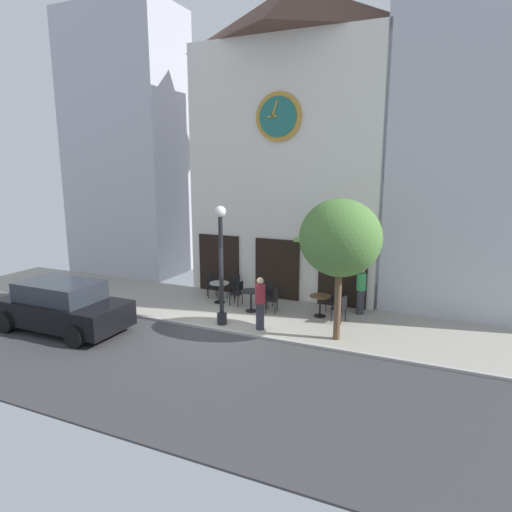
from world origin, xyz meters
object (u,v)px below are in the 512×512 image
cafe_chair_mid_row (274,298)px  cafe_chair_right_end (335,297)px  cafe_table_near_door (320,302)px  street_lamp (221,265)px  pedestrian_green (361,290)px  parked_car_black (62,306)px  cafe_chair_left_end (238,291)px  cafe_chair_facing_street (212,283)px  cafe_table_center_left (251,296)px  cafe_chair_near_tree (341,307)px  cafe_chair_facing_wall (234,284)px  pedestrian_maroon (260,303)px  cafe_chair_under_awning (267,292)px  street_tree (340,238)px  cafe_table_near_curb (219,288)px

cafe_chair_mid_row → cafe_chair_right_end: bearing=27.2°
cafe_table_near_door → street_lamp: bearing=-143.5°
cafe_chair_right_end → pedestrian_green: bearing=8.0°
pedestrian_green → parked_car_black: (-8.19, -5.29, -0.10)m
cafe_chair_mid_row → cafe_chair_left_end: bearing=171.8°
cafe_chair_left_end → cafe_chair_mid_row: 1.51m
cafe_chair_facing_street → pedestrian_green: bearing=3.0°
cafe_chair_left_end → cafe_chair_facing_street: size_ratio=1.00×
cafe_table_center_left → cafe_chair_near_tree: cafe_chair_near_tree is taller
pedestrian_green → cafe_chair_facing_wall: bearing=-179.8°
cafe_chair_mid_row → cafe_chair_right_end: 2.13m
pedestrian_maroon → pedestrian_green: same height
cafe_chair_mid_row → cafe_chair_near_tree: 2.37m
cafe_chair_under_awning → cafe_chair_facing_street: same height
cafe_chair_left_end → parked_car_black: 5.90m
pedestrian_green → street_tree: bearing=-94.2°
cafe_table_near_curb → cafe_table_center_left: bearing=-16.1°
cafe_table_near_door → cafe_chair_facing_street: bearing=173.2°
cafe_chair_left_end → cafe_chair_right_end: (3.39, 0.76, 0.00)m
cafe_table_near_curb → cafe_chair_near_tree: cafe_chair_near_tree is taller
cafe_chair_facing_street → parked_car_black: bearing=-116.6°
parked_car_black → cafe_chair_left_end: bearing=48.3°
pedestrian_maroon → cafe_chair_under_awning: bearing=107.0°
cafe_chair_facing_wall → pedestrian_maroon: bearing=-50.1°
cafe_chair_facing_wall → cafe_chair_facing_street: same height
cafe_table_center_left → cafe_chair_facing_wall: (-1.31, 1.28, -0.01)m
cafe_chair_mid_row → cafe_chair_under_awning: bearing=130.0°
cafe_table_near_curb → cafe_chair_under_awning: cafe_chair_under_awning is taller
pedestrian_maroon → cafe_chair_left_end: bearing=132.2°
parked_car_black → cafe_table_near_curb: bearing=54.7°
street_tree → pedestrian_maroon: bearing=-175.7°
cafe_chair_facing_wall → pedestrian_green: pedestrian_green is taller
street_tree → pedestrian_green: (0.19, 2.57, -2.15)m
street_lamp → cafe_chair_facing_wall: street_lamp is taller
cafe_chair_near_tree → cafe_chair_under_awning: size_ratio=1.00×
cafe_chair_under_awning → parked_car_black: 6.86m
cafe_chair_right_end → cafe_table_near_door: bearing=-114.0°
pedestrian_maroon → pedestrian_green: size_ratio=1.00×
street_lamp → cafe_table_center_left: street_lamp is taller
street_lamp → cafe_chair_facing_wall: bearing=109.2°
cafe_chair_facing_wall → cafe_chair_facing_street: 0.88m
cafe_chair_mid_row → cafe_chair_near_tree: bearing=-1.0°
cafe_chair_mid_row → pedestrian_maroon: 1.69m
cafe_chair_under_awning → pedestrian_maroon: size_ratio=0.54×
street_tree → cafe_chair_facing_wall: bearing=151.3°
cafe_chair_left_end → cafe_chair_under_awning: same height
cafe_table_center_left → cafe_chair_near_tree: 3.15m
cafe_chair_near_tree → parked_car_black: 8.82m
street_tree → cafe_chair_under_awning: street_tree is taller
cafe_table_near_door → pedestrian_maroon: 2.38m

